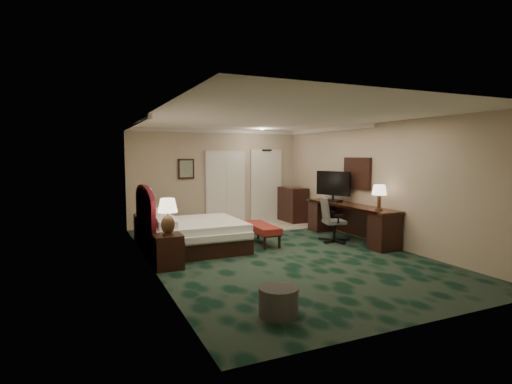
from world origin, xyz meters
name	(u,v)px	position (x,y,z in m)	size (l,w,h in m)	color
floor	(277,253)	(0.00, 0.00, 0.00)	(5.00, 7.50, 0.00)	black
ceiling	(277,119)	(0.00, 0.00, 2.70)	(5.00, 7.50, 0.00)	white
wall_back	(217,177)	(0.00, 3.75, 1.35)	(5.00, 0.00, 2.70)	tan
wall_front	(426,211)	(0.00, -3.75, 1.35)	(5.00, 0.00, 2.70)	tan
wall_left	(150,192)	(-2.50, 0.00, 1.35)	(0.00, 7.50, 2.70)	tan
wall_right	(375,183)	(2.50, 0.00, 1.35)	(0.00, 7.50, 2.70)	tan
crown_molding	(277,121)	(0.00, 0.00, 2.65)	(5.00, 7.50, 0.10)	silver
tile_patch	(258,226)	(0.90, 2.90, 0.01)	(3.20, 1.70, 0.01)	#B9B0A5
headboard	(145,220)	(-2.44, 1.00, 0.70)	(0.12, 2.00, 1.40)	#471019
entry_door	(266,186)	(1.55, 3.72, 1.05)	(1.02, 0.06, 2.18)	silver
closet_doors	(226,187)	(0.25, 3.71, 1.05)	(1.20, 0.06, 2.10)	silver
wall_art	(186,169)	(-0.90, 3.71, 1.60)	(0.45, 0.06, 0.55)	#4D6F5F
wall_mirror	(357,173)	(2.46, 0.60, 1.55)	(0.05, 0.95, 0.75)	white
bed	(195,235)	(-1.44, 0.95, 0.30)	(1.92, 1.78, 0.61)	silver
nightstand_near	(168,251)	(-2.24, -0.16, 0.30)	(0.48, 0.55, 0.60)	black
nightstand_far	(147,228)	(-2.23, 2.21, 0.31)	(0.50, 0.57, 0.62)	black
lamp_near	(168,217)	(-2.23, -0.21, 0.92)	(0.34, 0.34, 0.64)	black
lamp_far	(146,202)	(-2.23, 2.17, 0.92)	(0.32, 0.32, 0.60)	black
bed_bench	(261,234)	(0.07, 0.88, 0.22)	(0.45, 1.29, 0.44)	maroon
ottoman	(278,301)	(-1.42, -2.82, 0.18)	(0.49, 0.49, 0.35)	#333333
desk	(349,222)	(2.17, 0.48, 0.41)	(0.62, 2.86, 0.82)	black
tv	(333,186)	(2.15, 1.12, 1.20)	(0.08, 0.97, 0.76)	black
desk_lamp	(379,197)	(2.17, -0.51, 1.10)	(0.31, 0.31, 0.54)	black
desk_chair	(334,220)	(1.68, 0.38, 0.51)	(0.60, 0.56, 1.02)	#4D4D4E
minibar	(293,205)	(2.18, 3.20, 0.51)	(0.53, 0.96, 1.02)	black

